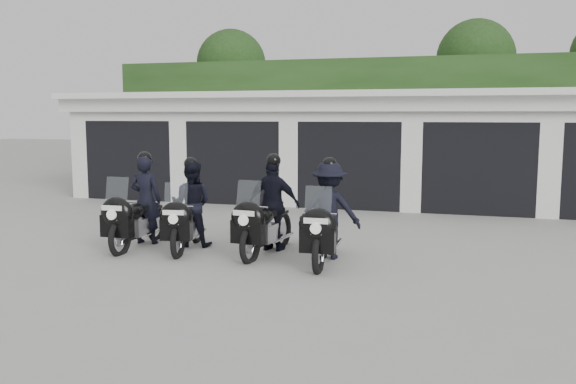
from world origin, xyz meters
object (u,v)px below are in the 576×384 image
(police_bike_a, at_px, (139,208))
(police_bike_c, at_px, (270,210))
(police_bike_b, at_px, (189,209))
(police_bike_d, at_px, (327,216))

(police_bike_a, height_order, police_bike_c, police_bike_c)
(police_bike_c, bearing_deg, police_bike_b, -170.94)
(police_bike_a, relative_size, police_bike_c, 1.00)
(police_bike_b, relative_size, police_bike_c, 0.94)
(police_bike_b, xyz_separation_m, police_bike_c, (1.49, 0.08, 0.04))
(police_bike_c, distance_m, police_bike_d, 1.13)
(police_bike_c, height_order, police_bike_d, police_bike_c)
(police_bike_a, distance_m, police_bike_c, 2.43)
(police_bike_a, bearing_deg, police_bike_d, -2.80)
(police_bike_a, bearing_deg, police_bike_c, 3.72)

